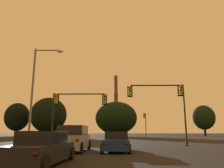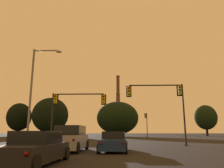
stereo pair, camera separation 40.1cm
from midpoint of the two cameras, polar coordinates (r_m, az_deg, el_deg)
The scene contains 12 objects.
suv_left_lane_front at distance 16.99m, azimuth -10.13°, elevation -13.90°, with size 2.17×4.93×1.86m.
sedan_center_lane_front at distance 16.67m, azimuth 1.24°, elevation -14.90°, with size 2.14×4.76×1.43m.
sedan_left_lane_second at distance 10.38m, azimuth -18.39°, elevation -15.76°, with size 2.17×4.77×1.43m.
traffic_light_overhead_right at distance 24.43m, azimuth 13.94°, elevation -3.54°, with size 6.31×0.50×6.52m.
traffic_light_far_right at distance 60.36m, azimuth 9.17°, elevation -9.64°, with size 0.78×0.50×6.45m.
traffic_light_overhead_left at distance 25.86m, azimuth -10.30°, elevation -5.32°, with size 6.44×0.50×5.85m.
street_lamp at distance 22.10m, azimuth -18.89°, elevation -0.53°, with size 2.89×0.36×9.45m.
smokestack at distance 175.72m, azimuth 1.67°, elevation -6.90°, with size 5.91×5.91×47.08m.
treeline_center_right at distance 86.35m, azimuth 23.42°, elevation -8.01°, with size 7.94×7.14×11.01m.
treeline_left_mid at distance 82.28m, azimuth -15.69°, elevation -7.83°, with size 12.86×11.57×13.68m.
treeline_right_mid at distance 90.18m, azimuth -22.99°, elevation -7.93°, with size 9.20×8.28×12.23m.
treeline_far_left at distance 71.69m, azimuth 1.61°, elevation -8.83°, with size 13.54×12.18×11.19m.
Camera 2 is at (0.13, -0.04, 1.37)m, focal length 35.00 mm.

